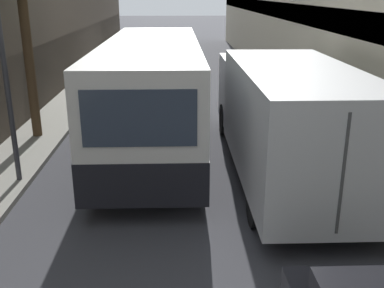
# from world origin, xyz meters

# --- Properties ---
(ground_plane) EXTENTS (150.00, 150.00, 0.00)m
(ground_plane) POSITION_xyz_m (0.00, 15.00, 0.00)
(ground_plane) COLOR #38383D
(sidewalk_left) EXTENTS (1.63, 60.00, 0.13)m
(sidewalk_left) POSITION_xyz_m (-4.55, 15.00, 0.06)
(sidewalk_left) COLOR gray
(sidewalk_left) RESTS_ON ground_plane
(bus) EXTENTS (2.55, 9.69, 3.04)m
(bus) POSITION_xyz_m (-0.93, 15.13, 1.61)
(bus) COLOR silver
(bus) RESTS_ON ground_plane
(box_truck) EXTENTS (2.41, 8.48, 2.80)m
(box_truck) POSITION_xyz_m (2.31, 13.04, 1.54)
(box_truck) COLOR silver
(box_truck) RESTS_ON ground_plane
(panel_van) EXTENTS (1.95, 4.19, 2.08)m
(panel_van) POSITION_xyz_m (-2.25, 24.74, 1.16)
(panel_van) COLOR silver
(panel_van) RESTS_ON ground_plane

